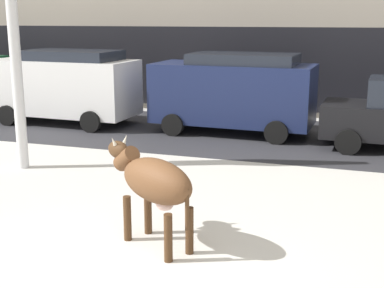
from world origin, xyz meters
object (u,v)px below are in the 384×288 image
at_px(cow_brown, 154,182).
at_px(pedestrian_by_cars, 291,91).
at_px(pedestrian_far_left, 184,87).
at_px(car_white_van, 65,85).
at_px(pedestrian_near_billboard, 167,86).
at_px(car_navy_van, 234,91).

height_order(cow_brown, pedestrian_by_cars, pedestrian_by_cars).
distance_m(pedestrian_by_cars, pedestrian_far_left, 3.85).
height_order(cow_brown, pedestrian_far_left, pedestrian_far_left).
distance_m(car_white_van, pedestrian_far_left, 4.43).
xyz_separation_m(cow_brown, pedestrian_far_left, (-3.36, 11.18, -0.11)).
height_order(car_white_van, pedestrian_by_cars, car_white_van).
height_order(pedestrian_by_cars, pedestrian_far_left, same).
bearing_deg(pedestrian_far_left, cow_brown, -73.26).
distance_m(pedestrian_near_billboard, pedestrian_far_left, 0.68).
distance_m(car_white_van, car_navy_van, 5.45).
xyz_separation_m(pedestrian_by_cars, pedestrian_far_left, (-3.85, 0.00, 0.00)).
bearing_deg(car_navy_van, car_white_van, -177.78).
bearing_deg(pedestrian_near_billboard, car_white_van, -122.62).
relative_size(car_navy_van, pedestrian_near_billboard, 2.70).
relative_size(pedestrian_by_cars, pedestrian_far_left, 1.00).
bearing_deg(car_white_van, pedestrian_near_billboard, 57.38).
bearing_deg(pedestrian_by_cars, pedestrian_far_left, 180.00).
bearing_deg(cow_brown, pedestrian_near_billboard, 109.86).
relative_size(cow_brown, pedestrian_near_billboard, 1.07).
bearing_deg(car_navy_van, cow_brown, -84.60).
bearing_deg(cow_brown, pedestrian_by_cars, 87.51).
height_order(pedestrian_near_billboard, pedestrian_by_cars, same).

